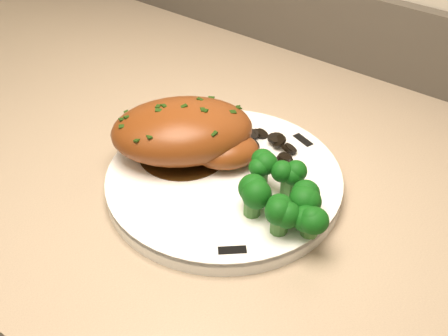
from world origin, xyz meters
The scene contains 8 objects.
plate centered at (0.31, 1.64, 0.83)m, with size 0.27×0.27×0.02m, color white.
rim_accent_0 centered at (0.35, 1.75, 0.84)m, with size 0.03×0.01×0.00m, color black.
rim_accent_1 centered at (0.19, 1.61, 0.84)m, with size 0.03×0.01×0.00m, color black.
rim_accent_2 centered at (0.39, 1.55, 0.84)m, with size 0.03×0.01×0.00m, color black.
gravy_pool centered at (0.25, 1.64, 0.84)m, with size 0.11×0.11×0.00m, color black.
chicken_breast centered at (0.25, 1.64, 0.87)m, with size 0.20×0.20×0.07m.
mushroom_pile centered at (0.32, 1.70, 0.85)m, with size 0.08×0.06×0.02m.
broccoli_florets centered at (0.40, 1.62, 0.87)m, with size 0.11×0.08×0.04m.
Camera 1 is at (0.61, 1.24, 1.26)m, focal length 45.00 mm.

